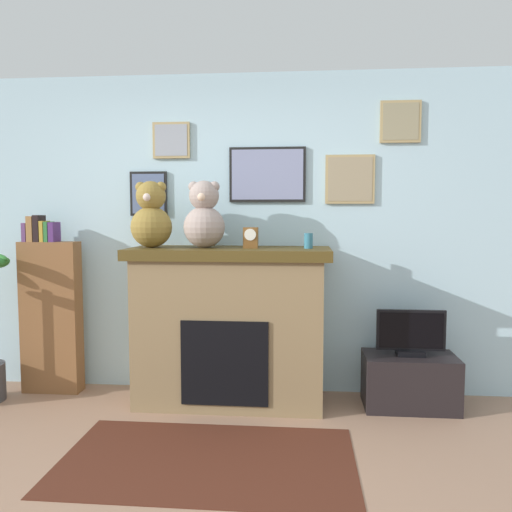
# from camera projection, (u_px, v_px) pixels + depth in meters

# --- Properties ---
(back_wall) EXTENTS (5.20, 0.15, 2.60)m
(back_wall) POSITION_uv_depth(u_px,v_px,m) (219.00, 233.00, 4.28)
(back_wall) COLOR silver
(back_wall) RESTS_ON ground_plane
(fireplace) EXTENTS (1.54, 0.65, 1.21)m
(fireplace) POSITION_uv_depth(u_px,v_px,m) (230.00, 325.00, 3.97)
(fireplace) COLOR olive
(fireplace) RESTS_ON ground_plane
(bookshelf) EXTENTS (0.47, 0.16, 1.46)m
(bookshelf) POSITION_uv_depth(u_px,v_px,m) (51.00, 312.00, 4.20)
(bookshelf) COLOR brown
(bookshelf) RESTS_ON ground_plane
(tv_stand) EXTENTS (0.69, 0.40, 0.40)m
(tv_stand) POSITION_uv_depth(u_px,v_px,m) (410.00, 381.00, 3.88)
(tv_stand) COLOR black
(tv_stand) RESTS_ON ground_plane
(television) EXTENTS (0.51, 0.14, 0.35)m
(television) POSITION_uv_depth(u_px,v_px,m) (411.00, 334.00, 3.85)
(television) COLOR black
(television) RESTS_ON tv_stand
(area_rug) EXTENTS (1.76, 1.02, 0.01)m
(area_rug) POSITION_uv_depth(u_px,v_px,m) (208.00, 460.00, 3.05)
(area_rug) COLOR #4D2317
(area_rug) RESTS_ON ground_plane
(candle_jar) EXTENTS (0.07, 0.07, 0.12)m
(candle_jar) POSITION_uv_depth(u_px,v_px,m) (308.00, 241.00, 3.85)
(candle_jar) COLOR teal
(candle_jar) RESTS_ON fireplace
(mantel_clock) EXTENTS (0.11, 0.08, 0.16)m
(mantel_clock) POSITION_uv_depth(u_px,v_px,m) (251.00, 238.00, 3.88)
(mantel_clock) COLOR brown
(mantel_clock) RESTS_ON fireplace
(teddy_bear_brown) EXTENTS (0.32, 0.32, 0.51)m
(teddy_bear_brown) POSITION_uv_depth(u_px,v_px,m) (151.00, 218.00, 3.94)
(teddy_bear_brown) COLOR olive
(teddy_bear_brown) RESTS_ON fireplace
(teddy_bear_grey) EXTENTS (0.32, 0.32, 0.51)m
(teddy_bear_grey) POSITION_uv_depth(u_px,v_px,m) (204.00, 218.00, 3.90)
(teddy_bear_grey) COLOR #A49189
(teddy_bear_grey) RESTS_ON fireplace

